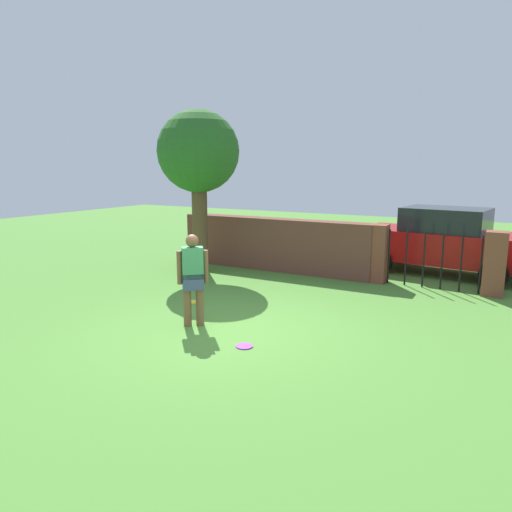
# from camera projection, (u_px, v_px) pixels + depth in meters

# --- Properties ---
(ground_plane) EXTENTS (40.00, 40.00, 0.00)m
(ground_plane) POSITION_uv_depth(u_px,v_px,m) (225.00, 332.00, 7.93)
(ground_plane) COLOR #4C8433
(brick_wall) EXTENTS (5.40, 0.50, 1.40)m
(brick_wall) POSITION_uv_depth(u_px,v_px,m) (274.00, 244.00, 12.61)
(brick_wall) COLOR brown
(brick_wall) RESTS_ON ground
(tree) EXTENTS (2.09, 2.09, 4.18)m
(tree) POSITION_uv_depth(u_px,v_px,m) (198.00, 154.00, 11.93)
(tree) COLOR brown
(tree) RESTS_ON ground
(person) EXTENTS (0.43, 0.40, 1.62)m
(person) POSITION_uv_depth(u_px,v_px,m) (193.00, 276.00, 8.10)
(person) COLOR brown
(person) RESTS_ON ground
(fence_gate) EXTENTS (2.97, 0.44, 1.40)m
(fence_gate) POSITION_uv_depth(u_px,v_px,m) (433.00, 258.00, 10.67)
(fence_gate) COLOR brown
(fence_gate) RESTS_ON ground
(car) EXTENTS (4.38, 2.33, 1.72)m
(car) POSITION_uv_depth(u_px,v_px,m) (444.00, 241.00, 12.13)
(car) COLOR #A51111
(car) RESTS_ON ground
(frisbee_yellow) EXTENTS (0.27, 0.27, 0.02)m
(frisbee_yellow) POSITION_uv_depth(u_px,v_px,m) (192.00, 302.00, 9.66)
(frisbee_yellow) COLOR yellow
(frisbee_yellow) RESTS_ON ground
(frisbee_purple) EXTENTS (0.27, 0.27, 0.02)m
(frisbee_purple) POSITION_uv_depth(u_px,v_px,m) (244.00, 346.00, 7.28)
(frisbee_purple) COLOR purple
(frisbee_purple) RESTS_ON ground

